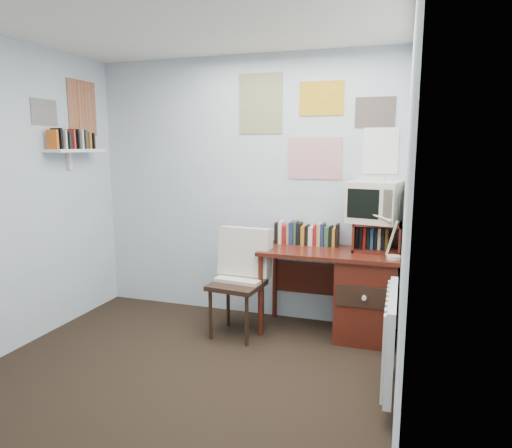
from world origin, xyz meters
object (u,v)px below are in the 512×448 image
at_px(desk, 360,292).
at_px(wall_shelf, 76,151).
at_px(tv_riser, 377,237).
at_px(radiator, 391,337).
at_px(desk_chair, 237,285).
at_px(desk_lamp, 395,235).
at_px(crt_tv, 375,200).

bearing_deg(desk, wall_shelf, -171.60).
xyz_separation_m(tv_riser, radiator, (0.17, -1.04, -0.47)).
bearing_deg(wall_shelf, radiator, -10.89).
bearing_deg(desk_chair, radiator, -19.05).
distance_m(radiator, wall_shelf, 3.15).
relative_size(desk, tv_riser, 3.00).
height_order(desk_chair, desk_lamp, desk_lamp).
xyz_separation_m(tv_riser, wall_shelf, (-2.69, -0.49, 0.74)).
distance_m(desk, radiator, 0.97).
bearing_deg(crt_tv, desk, -111.70).
relative_size(desk, desk_lamp, 2.96).
bearing_deg(tv_riser, radiator, -80.72).
distance_m(crt_tv, radiator, 1.33).
distance_m(desk_lamp, wall_shelf, 2.92).
bearing_deg(crt_tv, desk_chair, -147.40).
distance_m(desk, crt_tv, 0.81).
height_order(desk, crt_tv, crt_tv).
bearing_deg(desk, desk_chair, -163.50).
bearing_deg(desk_chair, wall_shelf, -170.88).
bearing_deg(desk_chair, desk_lamp, 12.78).
distance_m(desk_chair, radiator, 1.46).
distance_m(tv_riser, wall_shelf, 2.83).
relative_size(desk_chair, radiator, 1.15).
height_order(crt_tv, radiator, crt_tv).
height_order(desk, radiator, desk).
relative_size(tv_riser, crt_tv, 0.98).
distance_m(crt_tv, wall_shelf, 2.74).
distance_m(desk_lamp, tv_riser, 0.32).
relative_size(desk_lamp, crt_tv, 1.00).
bearing_deg(crt_tv, wall_shelf, -157.88).
relative_size(desk_chair, tv_riser, 2.30).
bearing_deg(tv_riser, desk, -137.04).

